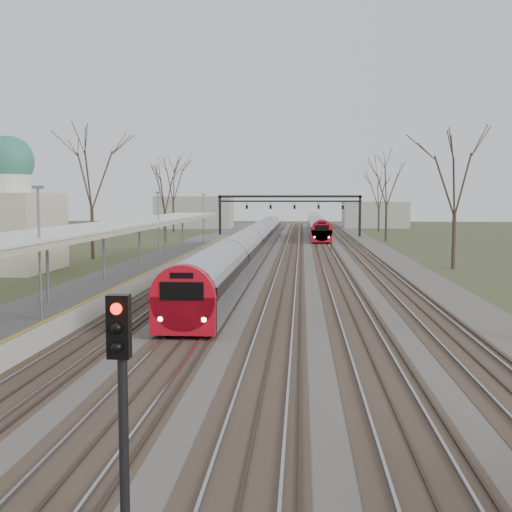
% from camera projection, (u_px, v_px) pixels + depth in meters
% --- Properties ---
extents(track_bed, '(24.00, 160.00, 0.22)m').
position_uv_depth(track_bed, '(284.00, 254.00, 64.42)').
color(track_bed, '#474442').
rests_on(track_bed, ground).
extents(platform, '(3.50, 69.00, 1.00)m').
position_uv_depth(platform, '(152.00, 267.00, 47.66)').
color(platform, '#9E9B93').
rests_on(platform, ground).
extents(canopy, '(4.10, 50.00, 3.11)m').
position_uv_depth(canopy, '(135.00, 223.00, 42.86)').
color(canopy, slate).
rests_on(canopy, platform).
extents(signal_gantry, '(21.00, 0.59, 6.08)m').
position_uv_depth(signal_gantry, '(290.00, 203.00, 93.78)').
color(signal_gantry, black).
rests_on(signal_gantry, ground).
extents(tree_west_far, '(5.50, 5.50, 11.33)m').
position_uv_depth(tree_west_far, '(91.00, 172.00, 57.98)').
color(tree_west_far, '#2D231C').
rests_on(tree_west_far, ground).
extents(tree_east_far, '(5.00, 5.00, 10.30)m').
position_uv_depth(tree_east_far, '(455.00, 177.00, 49.88)').
color(tree_east_far, '#2D231C').
rests_on(tree_east_far, ground).
extents(train_near, '(2.62, 75.21, 3.05)m').
position_uv_depth(train_near, '(254.00, 241.00, 61.75)').
color(train_near, '#9B9DA4').
rests_on(train_near, ground).
extents(train_far, '(2.62, 45.21, 3.05)m').
position_uv_depth(train_far, '(317.00, 225.00, 99.59)').
color(train_far, '#9B9DA4').
rests_on(train_far, ground).
extents(signal_post, '(0.35, 0.45, 4.10)m').
position_uv_depth(signal_post, '(121.00, 380.00, 10.11)').
color(signal_post, black).
rests_on(signal_post, ground).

